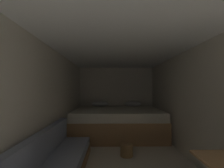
% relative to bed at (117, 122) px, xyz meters
% --- Properties ---
extents(ground_plane, '(7.45, 7.45, 0.00)m').
position_rel_bed_xyz_m(ground_plane, '(0.00, -1.81, -0.39)').
color(ground_plane, beige).
extents(wall_back, '(2.71, 0.05, 2.12)m').
position_rel_bed_xyz_m(wall_back, '(0.00, 0.94, 0.67)').
color(wall_back, beige).
rests_on(wall_back, ground).
extents(wall_left, '(0.05, 5.45, 2.12)m').
position_rel_bed_xyz_m(wall_left, '(-1.33, -1.81, 0.67)').
color(wall_left, beige).
rests_on(wall_left, ground).
extents(wall_right, '(0.05, 5.45, 2.12)m').
position_rel_bed_xyz_m(wall_right, '(1.33, -1.81, 0.67)').
color(wall_right, beige).
rests_on(wall_right, ground).
extents(ceiling_slab, '(2.71, 5.45, 0.05)m').
position_rel_bed_xyz_m(ceiling_slab, '(0.00, -1.81, 1.76)').
color(ceiling_slab, white).
rests_on(ceiling_slab, wall_left).
extents(bed, '(2.49, 1.76, 0.93)m').
position_rel_bed_xyz_m(bed, '(0.00, 0.00, 0.00)').
color(bed, '#9E7247').
rests_on(bed, ground).
extents(wicker_basket, '(0.26, 0.26, 0.23)m').
position_rel_bed_xyz_m(wicker_basket, '(0.12, -1.37, -0.27)').
color(wicker_basket, olive).
rests_on(wicker_basket, ground).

